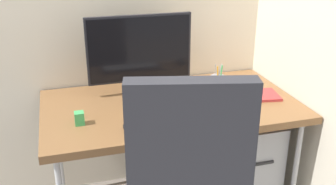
{
  "coord_description": "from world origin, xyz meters",
  "views": [
    {
      "loc": [
        -0.59,
        -1.98,
        1.65
      ],
      "look_at": [
        -0.04,
        -0.08,
        0.84
      ],
      "focal_mm": 42.34,
      "sensor_mm": 36.0,
      "label": 1
    }
  ],
  "objects_px": {
    "filing_cabinet": "(238,159)",
    "notebook": "(264,95)",
    "keyboard": "(167,126)",
    "desk_clamp_accessory": "(79,118)",
    "mouse": "(236,116)",
    "pen_holder": "(218,83)",
    "monitor": "(140,51)"
  },
  "relations": [
    {
      "from": "keyboard",
      "to": "notebook",
      "type": "height_order",
      "value": "keyboard"
    },
    {
      "from": "notebook",
      "to": "desk_clamp_accessory",
      "type": "relative_size",
      "value": 2.66
    },
    {
      "from": "filing_cabinet",
      "to": "pen_holder",
      "type": "distance_m",
      "value": 0.51
    },
    {
      "from": "pen_holder",
      "to": "notebook",
      "type": "height_order",
      "value": "pen_holder"
    },
    {
      "from": "keyboard",
      "to": "monitor",
      "type": "bearing_deg",
      "value": 93.15
    },
    {
      "from": "desk_clamp_accessory",
      "to": "keyboard",
      "type": "bearing_deg",
      "value": -20.49
    },
    {
      "from": "filing_cabinet",
      "to": "desk_clamp_accessory",
      "type": "relative_size",
      "value": 9.08
    },
    {
      "from": "notebook",
      "to": "mouse",
      "type": "bearing_deg",
      "value": -131.81
    },
    {
      "from": "mouse",
      "to": "desk_clamp_accessory",
      "type": "bearing_deg",
      "value": 163.38
    },
    {
      "from": "filing_cabinet",
      "to": "notebook",
      "type": "xyz_separation_m",
      "value": [
        0.12,
        -0.03,
        0.44
      ]
    },
    {
      "from": "pen_holder",
      "to": "notebook",
      "type": "distance_m",
      "value": 0.28
    },
    {
      "from": "monitor",
      "to": "keyboard",
      "type": "height_order",
      "value": "monitor"
    },
    {
      "from": "filing_cabinet",
      "to": "keyboard",
      "type": "height_order",
      "value": "keyboard"
    },
    {
      "from": "filing_cabinet",
      "to": "monitor",
      "type": "distance_m",
      "value": 0.92
    },
    {
      "from": "filing_cabinet",
      "to": "pen_holder",
      "type": "xyz_separation_m",
      "value": [
        -0.11,
        0.13,
        0.48
      ]
    },
    {
      "from": "keyboard",
      "to": "desk_clamp_accessory",
      "type": "distance_m",
      "value": 0.44
    },
    {
      "from": "monitor",
      "to": "notebook",
      "type": "xyz_separation_m",
      "value": [
        0.69,
        -0.25,
        -0.25
      ]
    },
    {
      "from": "monitor",
      "to": "pen_holder",
      "type": "bearing_deg",
      "value": -11.98
    },
    {
      "from": "filing_cabinet",
      "to": "notebook",
      "type": "relative_size",
      "value": 3.41
    },
    {
      "from": "filing_cabinet",
      "to": "mouse",
      "type": "relative_size",
      "value": 7.34
    },
    {
      "from": "filing_cabinet",
      "to": "notebook",
      "type": "distance_m",
      "value": 0.46
    },
    {
      "from": "mouse",
      "to": "keyboard",
      "type": "bearing_deg",
      "value": 173.26
    },
    {
      "from": "notebook",
      "to": "desk_clamp_accessory",
      "type": "height_order",
      "value": "desk_clamp_accessory"
    },
    {
      "from": "keyboard",
      "to": "pen_holder",
      "type": "relative_size",
      "value": 2.44
    },
    {
      "from": "monitor",
      "to": "desk_clamp_accessory",
      "type": "xyz_separation_m",
      "value": [
        -0.39,
        -0.32,
        -0.23
      ]
    },
    {
      "from": "notebook",
      "to": "monitor",
      "type": "bearing_deg",
      "value": 168.77
    },
    {
      "from": "monitor",
      "to": "keyboard",
      "type": "bearing_deg",
      "value": -86.85
    },
    {
      "from": "mouse",
      "to": "pen_holder",
      "type": "xyz_separation_m",
      "value": [
        0.06,
        0.4,
        0.03
      ]
    },
    {
      "from": "mouse",
      "to": "notebook",
      "type": "bearing_deg",
      "value": 34.83
    },
    {
      "from": "notebook",
      "to": "keyboard",
      "type": "bearing_deg",
      "value": -152.28
    },
    {
      "from": "pen_holder",
      "to": "keyboard",
      "type": "bearing_deg",
      "value": -138.38
    },
    {
      "from": "monitor",
      "to": "mouse",
      "type": "xyz_separation_m",
      "value": [
        0.4,
        -0.49,
        -0.24
      ]
    }
  ]
}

